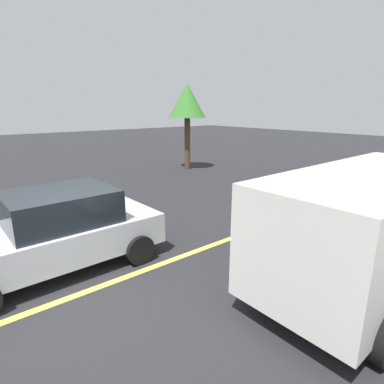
# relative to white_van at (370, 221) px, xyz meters

# --- Properties ---
(ground_plane) EXTENTS (80.00, 80.00, 0.00)m
(ground_plane) POSITION_rel_white_van_xyz_m (-4.38, 3.04, -1.27)
(ground_plane) COLOR #262628
(lane_marking_centre) EXTENTS (28.00, 0.16, 0.01)m
(lane_marking_centre) POSITION_rel_white_van_xyz_m (-1.38, 3.04, -1.26)
(lane_marking_centre) COLOR #E0D14C
(white_van) EXTENTS (5.22, 2.30, 2.20)m
(white_van) POSITION_rel_white_van_xyz_m (0.00, 0.00, 0.00)
(white_van) COLOR silver
(white_van) RESTS_ON ground_plane
(car_silver_crossing) EXTENTS (4.31, 2.18, 1.65)m
(car_silver_crossing) POSITION_rel_white_van_xyz_m (-4.30, 4.31, -0.44)
(car_silver_crossing) COLOR #B7BABF
(car_silver_crossing) RESTS_ON ground_plane
(tree_left_verge) EXTENTS (1.96, 1.96, 4.51)m
(tree_left_verge) POSITION_rel_white_van_xyz_m (4.62, 11.18, 2.28)
(tree_left_verge) COLOR #513823
(tree_left_verge) RESTS_ON ground_plane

